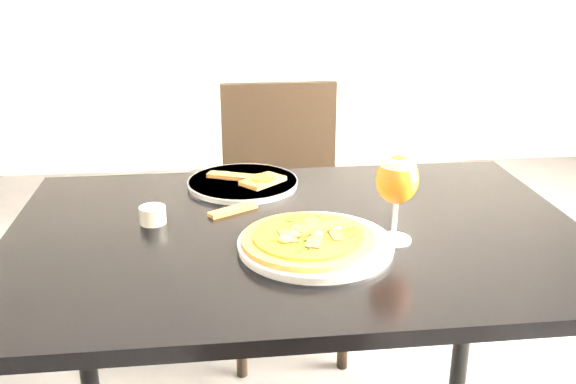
{
  "coord_description": "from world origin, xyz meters",
  "views": [
    {
      "loc": [
        -0.32,
        -0.91,
        1.29
      ],
      "look_at": [
        -0.19,
        0.32,
        0.83
      ],
      "focal_mm": 40.0,
      "sensor_mm": 36.0,
      "label": 1
    }
  ],
  "objects": [
    {
      "name": "loose_crust",
      "position": [
        -0.3,
        0.42,
        0.75
      ],
      "size": [
        0.11,
        0.08,
        0.01
      ],
      "primitive_type": "cube",
      "rotation": [
        0.0,
        0.0,
        0.53
      ],
      "color": "olive",
      "rests_on": "dining_table"
    },
    {
      "name": "plate_second",
      "position": [
        -0.27,
        0.59,
        0.76
      ],
      "size": [
        0.35,
        0.35,
        0.01
      ],
      "primitive_type": "cylinder",
      "rotation": [
        0.0,
        0.0,
        0.37
      ],
      "color": "white",
      "rests_on": "dining_table"
    },
    {
      "name": "plate_main",
      "position": [
        -0.15,
        0.21,
        0.76
      ],
      "size": [
        0.31,
        0.31,
        0.02
      ],
      "primitive_type": "cylinder",
      "rotation": [
        0.0,
        0.0,
        0.04
      ],
      "color": "white",
      "rests_on": "dining_table"
    },
    {
      "name": "pizza",
      "position": [
        -0.16,
        0.21,
        0.77
      ],
      "size": [
        0.26,
        0.26,
        0.03
      ],
      "rotation": [
        0.0,
        0.0,
        0.06
      ],
      "color": "olive",
      "rests_on": "plate_main"
    },
    {
      "name": "sauce_cup",
      "position": [
        -0.47,
        0.37,
        0.77
      ],
      "size": [
        0.06,
        0.06,
        0.04
      ],
      "color": "beige",
      "rests_on": "dining_table"
    },
    {
      "name": "chair_far",
      "position": [
        -0.12,
        1.08,
        0.49
      ],
      "size": [
        0.42,
        0.42,
        0.89
      ],
      "rotation": [
        0.0,
        0.0,
        0.02
      ],
      "color": "black",
      "rests_on": "ground"
    },
    {
      "name": "beer_glass",
      "position": [
        0.01,
        0.23,
        0.88
      ],
      "size": [
        0.08,
        0.08,
        0.18
      ],
      "color": "silver",
      "rests_on": "dining_table"
    },
    {
      "name": "crust_scraps",
      "position": [
        -0.25,
        0.58,
        0.77
      ],
      "size": [
        0.2,
        0.14,
        0.01
      ],
      "rotation": [
        0.0,
        0.0,
        0.04
      ],
      "color": "olive",
      "rests_on": "plate_second"
    },
    {
      "name": "dining_table",
      "position": [
        -0.17,
        0.31,
        0.66
      ],
      "size": [
        1.21,
        0.81,
        0.75
      ],
      "rotation": [
        0.0,
        0.0,
        0.01
      ],
      "color": "black",
      "rests_on": "ground"
    }
  ]
}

